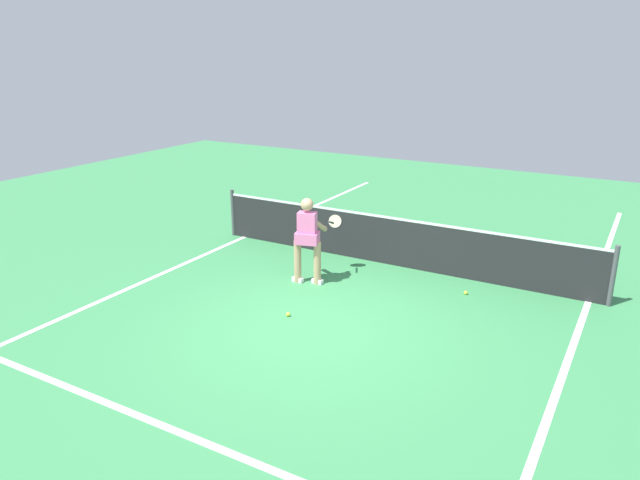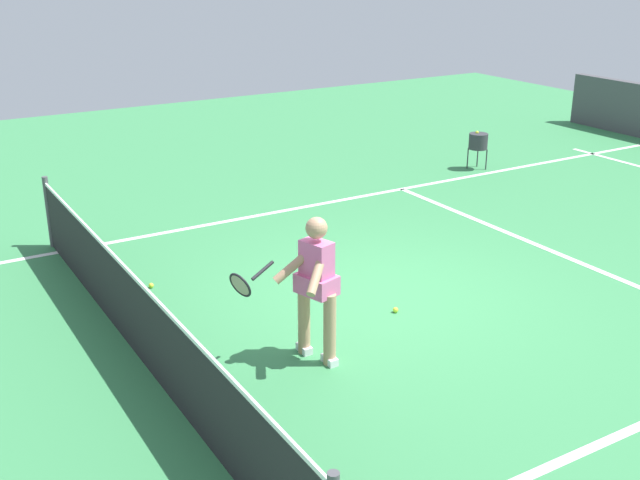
{
  "view_description": "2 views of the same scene",
  "coord_description": "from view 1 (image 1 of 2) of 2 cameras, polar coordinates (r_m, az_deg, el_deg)",
  "views": [
    {
      "loc": [
        4.16,
        -6.97,
        4.04
      ],
      "look_at": [
        -0.66,
        1.42,
        0.87
      ],
      "focal_mm": 33.5,
      "sensor_mm": 36.0,
      "label": 1
    },
    {
      "loc": [
        -7.13,
        5.15,
        4.0
      ],
      "look_at": [
        -0.48,
        1.17,
        1.1
      ],
      "focal_mm": 43.71,
      "sensor_mm": 36.0,
      "label": 2
    }
  ],
  "objects": [
    {
      "name": "sideline_right_marking",
      "position": [
        8.08,
        21.7,
        -13.24
      ],
      "size": [
        0.1,
        18.73,
        0.01
      ],
      "primitive_type": "cube",
      "color": "white",
      "rests_on": "ground"
    },
    {
      "name": "sideline_left_marking",
      "position": [
        11.12,
        -16.69,
        -3.92
      ],
      "size": [
        0.1,
        18.73,
        0.01
      ],
      "primitive_type": "cube",
      "color": "white",
      "rests_on": "ground"
    },
    {
      "name": "ground_plane",
      "position": [
        9.07,
        -0.89,
        -8.31
      ],
      "size": [
        26.95,
        26.95,
        0.0
      ],
      "primitive_type": "plane",
      "color": "#38844C"
    },
    {
      "name": "tennis_player",
      "position": [
        10.41,
        -1.14,
        0.29
      ],
      "size": [
        0.65,
        1.08,
        1.55
      ],
      "color": "tan",
      "rests_on": "ground"
    },
    {
      "name": "tennis_ball_far",
      "position": [
        9.4,
        -3.07,
        -7.11
      ],
      "size": [
        0.07,
        0.07,
        0.07
      ],
      "primitive_type": "sphere",
      "color": "#D1E533",
      "rests_on": "ground"
    },
    {
      "name": "service_line_marking",
      "position": [
        7.07,
        -13.67,
        -17.28
      ],
      "size": [
        7.03,
        0.1,
        0.01
      ],
      "primitive_type": "cube",
      "color": "white",
      "rests_on": "ground"
    },
    {
      "name": "court_net",
      "position": [
        11.44,
        6.97,
        -0.1
      ],
      "size": [
        7.71,
        0.08,
        1.03
      ],
      "color": "#4C4C51",
      "rests_on": "ground"
    },
    {
      "name": "tennis_ball_near",
      "position": [
        10.46,
        13.76,
        -4.92
      ],
      "size": [
        0.07,
        0.07,
        0.07
      ],
      "primitive_type": "sphere",
      "color": "#D1E533",
      "rests_on": "ground"
    }
  ]
}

